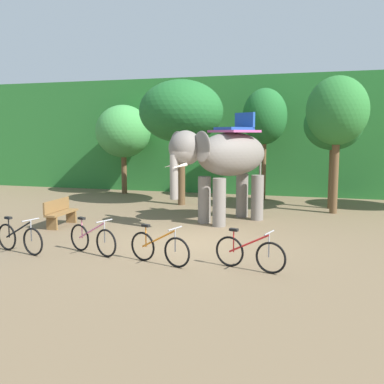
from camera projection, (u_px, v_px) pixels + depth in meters
ground_plane at (185, 242)px, 12.41m from camera, size 80.00×80.00×0.00m
foliage_hedge at (256, 136)px, 24.74m from camera, size 36.00×6.00×5.93m
tree_far_right at (123, 132)px, 22.32m from camera, size 2.79×2.79×4.52m
tree_center_left at (181, 112)px, 18.55m from camera, size 3.55×3.55×5.31m
tree_left at (265, 117)px, 19.91m from camera, size 2.01×2.01×5.10m
tree_center_right at (333, 125)px, 17.66m from camera, size 2.33×2.33×4.46m
tree_far_left at (337, 112)px, 16.51m from camera, size 2.31×2.31×5.20m
elephant at (224, 159)px, 14.93m from camera, size 3.39×3.95×3.78m
bike_black at (19, 238)px, 11.24m from camera, size 1.67×0.59×0.92m
bike_pink at (92, 239)px, 11.14m from camera, size 1.62×0.72×0.92m
bike_orange at (159, 248)px, 10.25m from camera, size 1.65×0.65×0.92m
bike_red at (249, 253)px, 9.80m from camera, size 1.66×0.62×0.92m
wooden_bench at (60, 212)px, 14.54m from camera, size 0.47×1.51×0.89m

